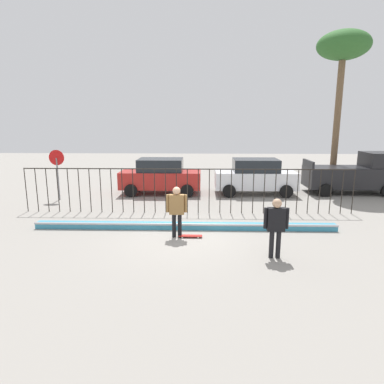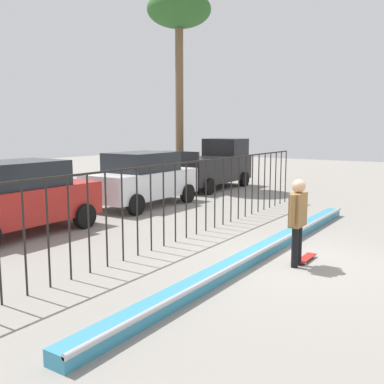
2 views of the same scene
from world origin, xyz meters
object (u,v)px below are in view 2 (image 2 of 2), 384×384
Objects in this scene: skateboarder at (298,215)px; parked_car_red at (16,197)px; parked_car_white at (142,179)px; pickup_truck at (212,166)px; palm_tree_tall at (179,17)px; skateboard at (306,258)px.

parked_car_red is (-1.39, 7.05, -0.08)m from skateboarder.
pickup_truck is at bearing 0.26° from parked_car_white.
skateboarder is 0.41× the size of parked_car_white.
parked_car_red is at bearing -169.93° from palm_tree_tall.
skateboard is (0.46, -0.04, -0.99)m from skateboarder.
skateboarder is 7.19m from parked_car_red.
skateboarder is at bearing 162.93° from skateboard.
skateboard is 11.50m from pickup_truck.
skateboard is at bearing -72.90° from parked_car_red.
parked_car_white is at bearing 44.79° from skateboarder.
parked_car_white is at bearing -176.10° from pickup_truck.
skateboarder is at bearing -133.95° from palm_tree_tall.
skateboarder is 13.88m from palm_tree_tall.
parked_car_white reaches higher than skateboarder.
skateboarder is 0.37× the size of pickup_truck.
parked_car_red is 12.03m from palm_tree_tall.
pickup_truck is (10.53, 0.39, 0.06)m from parked_car_red.
pickup_truck reaches higher than parked_car_white.
palm_tree_tall is (-0.66, 1.36, 6.58)m from pickup_truck.
parked_car_red is 0.91× the size of pickup_truck.
palm_tree_tall is (8.49, 8.80, 6.57)m from skateboarder.
parked_car_white reaches higher than skateboard.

